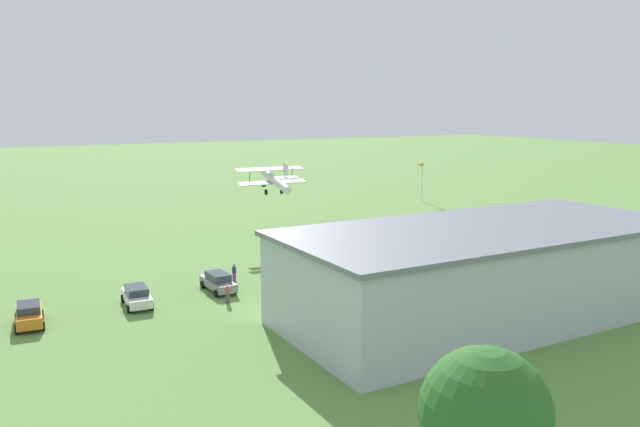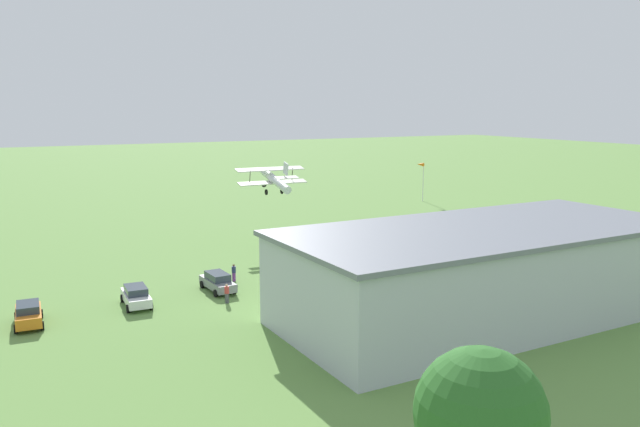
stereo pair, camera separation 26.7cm
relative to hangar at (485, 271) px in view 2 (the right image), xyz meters
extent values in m
plane|color=#608C42|center=(-1.76, -32.22, -3.47)|extent=(400.00, 400.00, 0.00)
cube|color=#B7BCC6|center=(0.00, 0.02, -0.18)|extent=(31.19, 14.08, 6.57)
cube|color=slate|center=(0.00, 0.02, 3.28)|extent=(31.80, 14.69, 0.35)
cube|color=#384251|center=(0.15, -6.73, -0.77)|extent=(10.00, 0.38, 5.39)
cylinder|color=silver|center=(3.84, -30.15, 3.93)|extent=(1.03, 7.07, 2.33)
cone|color=black|center=(3.77, -33.93, 3.14)|extent=(0.65, 0.83, 0.77)
cube|color=silver|center=(3.82, -30.94, 3.63)|extent=(8.15, 1.37, 0.37)
cube|color=silver|center=(3.81, -31.68, 5.10)|extent=(8.15, 1.37, 0.37)
cube|color=silver|center=(3.89, -27.20, 5.53)|extent=(0.12, 1.34, 1.50)
cube|color=silver|center=(3.89, -27.01, 4.59)|extent=(2.62, 0.94, 0.26)
cylinder|color=black|center=(2.88, -30.57, 2.61)|extent=(0.15, 0.64, 0.64)
cylinder|color=black|center=(4.78, -30.61, 2.61)|extent=(0.15, 0.64, 0.64)
cylinder|color=#332D28|center=(1.22, -31.27, 4.36)|extent=(0.09, 0.41, 1.57)
cylinder|color=#332D28|center=(6.42, -31.36, 4.36)|extent=(0.09, 0.41, 1.57)
cube|color=#23389E|center=(-13.81, -15.29, -2.77)|extent=(1.80, 4.74, 0.76)
cube|color=#2D3842|center=(-13.81, -15.29, -2.11)|extent=(1.55, 2.67, 0.55)
cylinder|color=black|center=(-14.69, -13.71, -3.15)|extent=(0.24, 0.65, 0.64)
cylinder|color=black|center=(-13.02, -13.66, -3.15)|extent=(0.24, 0.65, 0.64)
cylinder|color=black|center=(-14.61, -16.91, -3.15)|extent=(0.24, 0.65, 0.64)
cylinder|color=black|center=(-12.93, -16.86, -3.15)|extent=(0.24, 0.65, 0.64)
cube|color=slate|center=(15.71, -15.60, -2.80)|extent=(1.94, 4.70, 0.69)
cube|color=#2D3842|center=(15.71, -15.60, -2.16)|extent=(1.62, 2.67, 0.61)
cylinder|color=black|center=(14.79, -14.09, -3.15)|extent=(0.26, 0.65, 0.64)
cylinder|color=black|center=(16.44, -13.99, -3.15)|extent=(0.26, 0.65, 0.64)
cylinder|color=black|center=(14.99, -17.22, -3.15)|extent=(0.26, 0.65, 0.64)
cylinder|color=black|center=(16.64, -17.11, -3.15)|extent=(0.26, 0.65, 0.64)
cube|color=white|center=(22.80, -14.66, -2.79)|extent=(1.92, 4.45, 0.71)
cube|color=#2D3842|center=(22.80, -14.66, -2.14)|extent=(1.63, 2.52, 0.58)
cylinder|color=black|center=(21.99, -13.13, -3.15)|extent=(0.25, 0.65, 0.64)
cylinder|color=black|center=(23.73, -13.20, -3.15)|extent=(0.25, 0.65, 0.64)
cylinder|color=black|center=(21.87, -16.11, -3.15)|extent=(0.25, 0.65, 0.64)
cylinder|color=black|center=(23.62, -16.18, -3.15)|extent=(0.25, 0.65, 0.64)
cube|color=orange|center=(30.67, -13.68, -2.75)|extent=(1.95, 4.41, 0.79)
cube|color=#2D3842|center=(30.67, -13.68, -2.09)|extent=(1.64, 2.50, 0.54)
cylinder|color=black|center=(29.89, -12.17, -3.15)|extent=(0.25, 0.65, 0.64)
cylinder|color=black|center=(31.61, -12.26, -3.15)|extent=(0.25, 0.65, 0.64)
cylinder|color=black|center=(29.73, -15.11, -3.15)|extent=(0.25, 0.65, 0.64)
cylinder|color=black|center=(31.46, -15.20, -3.15)|extent=(0.25, 0.65, 0.64)
cylinder|color=#3F3F47|center=(16.15, -12.03, -3.07)|extent=(0.34, 0.34, 0.80)
cylinder|color=#B23333|center=(16.15, -12.03, -2.38)|extent=(0.40, 0.40, 0.57)
sphere|color=#D8AD84|center=(16.15, -12.03, -1.99)|extent=(0.22, 0.22, 0.22)
cylinder|color=#B23333|center=(-4.01, -18.40, -3.08)|extent=(0.43, 0.43, 0.77)
cylinder|color=beige|center=(-4.01, -18.40, -2.42)|extent=(0.51, 0.51, 0.55)
sphere|color=#9E704C|center=(-4.01, -18.40, -2.04)|extent=(0.21, 0.21, 0.21)
cylinder|color=navy|center=(-3.22, -17.42, -3.02)|extent=(0.44, 0.44, 0.90)
cylinder|color=orange|center=(-3.22, -17.42, -2.25)|extent=(0.52, 0.52, 0.64)
sphere|color=brown|center=(-3.22, -17.42, -1.81)|extent=(0.24, 0.24, 0.24)
cylinder|color=#72338C|center=(13.41, -17.91, -3.07)|extent=(0.36, 0.36, 0.80)
cylinder|color=navy|center=(13.41, -17.91, -2.38)|extent=(0.43, 0.43, 0.57)
sphere|color=brown|center=(13.41, -17.91, -1.99)|extent=(0.22, 0.22, 0.22)
cylinder|color=beige|center=(2.16, -17.18, -3.05)|extent=(0.45, 0.45, 0.83)
cylinder|color=beige|center=(2.16, -17.18, -2.35)|extent=(0.53, 0.53, 0.59)
sphere|color=#9E704C|center=(2.16, -17.18, -1.94)|extent=(0.22, 0.22, 0.22)
sphere|color=#286023|center=(17.85, 19.50, 1.68)|extent=(4.71, 4.71, 4.71)
cylinder|color=silver|center=(-31.32, -49.57, -0.31)|extent=(0.12, 0.12, 6.31)
cone|color=orange|center=(-30.62, -49.57, 2.70)|extent=(0.96, 1.42, 0.60)
camera|label=1|loc=(32.73, 35.21, 12.33)|focal=35.78mm
camera|label=2|loc=(32.49, 35.34, 12.33)|focal=35.78mm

